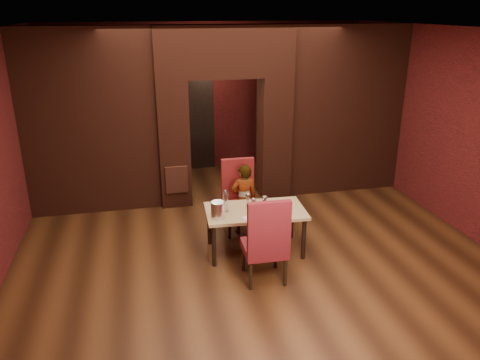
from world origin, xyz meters
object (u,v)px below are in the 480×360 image
at_px(chair_near, 264,238).
at_px(person_seated, 244,199).
at_px(dining_table, 255,231).
at_px(wine_glass_b, 254,205).
at_px(chair_far, 240,198).
at_px(wine_glass_c, 264,203).
at_px(potted_plant, 285,211).
at_px(wine_glass_a, 248,200).
at_px(water_bottle, 226,201).
at_px(wine_bucket, 218,210).

xyz_separation_m(chair_near, person_seated, (0.05, 1.41, -0.03)).
relative_size(dining_table, person_seated, 1.24).
xyz_separation_m(person_seated, wine_glass_b, (-0.01, -0.68, 0.19)).
bearing_deg(chair_far, dining_table, -84.52).
distance_m(person_seated, wine_glass_c, 0.72).
bearing_deg(wine_glass_b, potted_plant, 48.63).
relative_size(wine_glass_c, potted_plant, 0.49).
bearing_deg(chair_near, chair_far, -88.50).
bearing_deg(chair_far, wine_glass_a, -91.24).
bearing_deg(wine_glass_a, chair_far, 88.56).
relative_size(chair_far, person_seated, 1.01).
xyz_separation_m(chair_far, wine_glass_b, (0.03, -0.74, 0.18)).
relative_size(chair_far, water_bottle, 3.59).
distance_m(wine_glass_b, wine_bucket, 0.56).
xyz_separation_m(wine_bucket, water_bottle, (0.15, 0.21, 0.04)).
bearing_deg(person_seated, potted_plant, -166.20).
distance_m(wine_glass_c, wine_bucket, 0.73).
height_order(chair_far, potted_plant, chair_far).
relative_size(wine_glass_c, water_bottle, 0.62).
bearing_deg(potted_plant, wine_glass_c, -125.19).
height_order(chair_far, wine_glass_c, chair_far).
bearing_deg(water_bottle, dining_table, -6.01).
relative_size(dining_table, wine_glass_b, 7.60).
distance_m(chair_near, wine_glass_b, 0.74).
xyz_separation_m(dining_table, wine_glass_a, (-0.08, 0.14, 0.44)).
bearing_deg(water_bottle, wine_bucket, -125.59).
bearing_deg(chair_near, wine_glass_b, -90.94).
height_order(dining_table, chair_far, chair_far).
bearing_deg(dining_table, wine_glass_b, -131.05).
xyz_separation_m(person_seated, wine_bucket, (-0.56, -0.81, 0.22)).
bearing_deg(wine_bucket, chair_near, -49.23).
bearing_deg(wine_glass_a, wine_bucket, -148.70).
bearing_deg(potted_plant, person_seated, -164.53).
height_order(person_seated, water_bottle, person_seated).
distance_m(dining_table, chair_far, 0.75).
height_order(person_seated, wine_bucket, person_seated).
height_order(dining_table, potted_plant, dining_table).
bearing_deg(chair_near, person_seated, -90.21).
relative_size(wine_glass_b, wine_bucket, 0.78).
relative_size(dining_table, potted_plant, 3.51).
height_order(person_seated, wine_glass_b, person_seated).
bearing_deg(wine_glass_c, wine_bucket, -169.16).
distance_m(dining_table, wine_glass_a, 0.47).
bearing_deg(wine_glass_a, dining_table, -61.30).
relative_size(dining_table, wine_bucket, 5.94).
xyz_separation_m(dining_table, chair_near, (-0.07, -0.76, 0.27)).
xyz_separation_m(chair_near, wine_glass_b, (0.03, 0.72, 0.16)).
height_order(wine_glass_b, potted_plant, wine_glass_b).
relative_size(chair_near, wine_bucket, 5.01).
height_order(dining_table, wine_bucket, wine_bucket).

